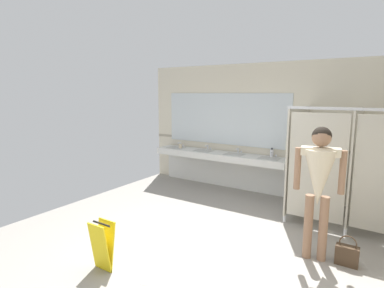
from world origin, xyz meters
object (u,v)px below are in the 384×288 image
object	(u,v)px
handbag	(347,255)
paper_cup	(180,146)
person_standing	(319,176)
wet_floor_sign	(102,245)
soap_dispenser	(272,153)

from	to	relation	value
handbag	paper_cup	world-z (taller)	paper_cup
person_standing	paper_cup	world-z (taller)	person_standing
paper_cup	wet_floor_sign	xyz separation A→B (m)	(1.41, -3.65, -0.56)
person_standing	soap_dispenser	xyz separation A→B (m)	(-1.34, 2.18, -0.20)
soap_dispenser	wet_floor_sign	xyz separation A→B (m)	(-0.76, -3.85, -0.59)
handbag	paper_cup	xyz separation A→B (m)	(-3.89, 1.92, 0.74)
soap_dispenser	person_standing	bearing A→B (deg)	-58.44
wet_floor_sign	handbag	bearing A→B (deg)	34.97
person_standing	wet_floor_sign	bearing A→B (deg)	-141.43
soap_dispenser	paper_cup	bearing A→B (deg)	-174.76
person_standing	handbag	xyz separation A→B (m)	(0.38, 0.06, -0.97)
handbag	wet_floor_sign	distance (m)	3.03
soap_dispenser	wet_floor_sign	size ratio (longest dim) A/B	0.31
soap_dispenser	wet_floor_sign	distance (m)	3.97
person_standing	handbag	size ratio (longest dim) A/B	4.43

